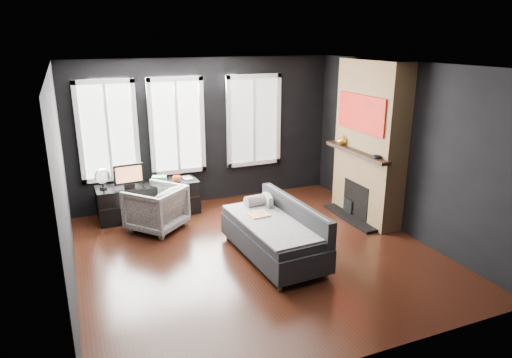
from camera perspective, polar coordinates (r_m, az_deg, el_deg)
name	(u,v)px	position (r m, az deg, el deg)	size (l,w,h in m)	color
floor	(258,253)	(6.80, 0.19, -9.27)	(5.00, 5.00, 0.00)	black
ceiling	(258,65)	(6.09, 0.22, 14.07)	(5.00, 5.00, 0.00)	white
wall_back	(206,132)	(8.61, -6.27, 5.89)	(5.00, 0.02, 2.70)	black
wall_left	(63,187)	(5.86, -22.97, -0.93)	(0.02, 5.00, 2.70)	black
wall_right	(403,149)	(7.61, 17.89, 3.61)	(0.02, 5.00, 2.70)	black
windows	(180,76)	(8.31, -9.48, 12.53)	(4.00, 0.16, 1.76)	white
fireplace	(370,142)	(7.94, 14.02, 4.49)	(0.70, 1.62, 2.70)	#93724C
sofa	(273,231)	(6.54, 2.15, -6.49)	(0.94, 1.89, 0.81)	black
stripe_pillow	(268,204)	(7.02, 1.50, -3.18)	(0.07, 0.30, 0.30)	gray
armchair	(156,206)	(7.63, -12.41, -3.33)	(0.79, 0.74, 0.81)	silver
media_console	(149,200)	(8.26, -13.24, -2.55)	(1.74, 0.54, 0.60)	black
monitor	(129,174)	(8.02, -15.65, 0.61)	(0.51, 0.11, 0.45)	black
desk_fan	(103,179)	(8.06, -18.64, 0.05)	(0.25, 0.25, 0.36)	#969696
mug	(177,178)	(8.16, -9.91, 0.13)	(0.14, 0.11, 0.14)	#F94C25
book	(183,173)	(8.29, -9.16, 0.74)	(0.16, 0.02, 0.22)	#C2AD97
storage_box	(159,180)	(8.12, -11.99, -0.10)	(0.24, 0.15, 0.13)	#377F43
mantel_vase	(342,140)	(8.16, 10.72, 4.85)	(0.18, 0.19, 0.18)	gold
mantel_clock	(377,157)	(7.39, 14.89, 2.69)	(0.13, 0.13, 0.04)	black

